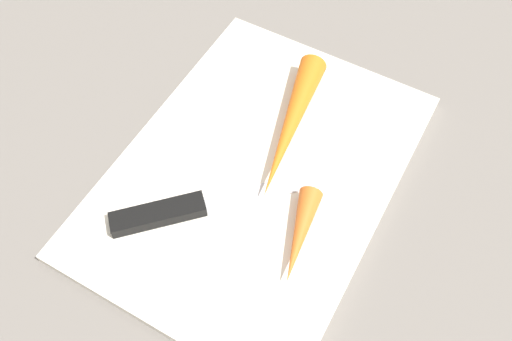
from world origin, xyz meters
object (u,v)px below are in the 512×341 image
object	(u,v)px
cutting_board	(256,174)
carrot_short	(300,235)
knife	(172,211)
carrot_long	(291,125)

from	to	relation	value
cutting_board	carrot_short	xyz separation A→B (m)	(0.05, 0.07, 0.02)
knife	carrot_short	world-z (taller)	carrot_short
cutting_board	carrot_short	bearing A→B (deg)	56.62
carrot_long	carrot_short	world-z (taller)	carrot_long
cutting_board	knife	xyz separation A→B (m)	(0.08, -0.05, 0.01)
cutting_board	carrot_long	world-z (taller)	carrot_long
carrot_long	carrot_short	xyz separation A→B (m)	(0.11, 0.06, -0.00)
carrot_long	knife	bearing A→B (deg)	-31.89
cutting_board	carrot_short	size ratio (longest dim) A/B	3.85
knife	carrot_long	world-z (taller)	carrot_long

